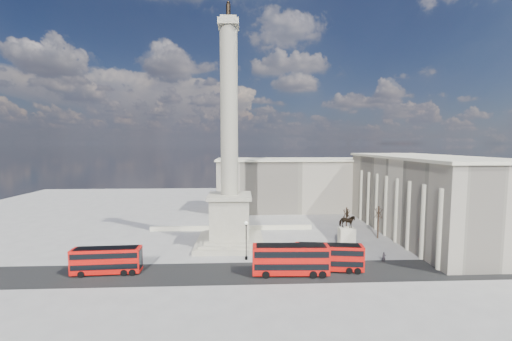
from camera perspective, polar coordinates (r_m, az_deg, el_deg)
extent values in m
plane|color=#9C9A94|center=(64.18, -4.92, -14.61)|extent=(180.00, 180.00, 0.00)
cube|color=black|center=(54.85, 0.13, -18.07)|extent=(120.00, 9.00, 0.01)
cube|color=#AEA991|center=(68.75, -4.75, -12.82)|extent=(14.00, 14.00, 1.00)
cube|color=#AEA991|center=(68.53, -4.75, -12.23)|extent=(12.00, 12.00, 0.50)
cube|color=#AEA991|center=(68.38, -4.76, -11.83)|extent=(10.00, 10.00, 0.50)
cube|color=#AEA991|center=(67.28, -4.78, -8.36)|extent=(8.00, 8.00, 8.00)
cube|color=#AEA991|center=(66.41, -4.81, -4.66)|extent=(9.00, 9.00, 0.80)
cylinder|color=#9F9A84|center=(65.80, -4.92, 10.45)|extent=(3.60, 3.60, 34.00)
cube|color=#AEA991|center=(69.75, -5.04, 25.00)|extent=(4.20, 4.20, 1.20)
cube|color=#AEA991|center=(70.06, -5.04, 25.69)|extent=(3.20, 3.20, 0.60)
cylinder|color=black|center=(70.65, -5.05, 26.90)|extent=(0.90, 0.90, 2.60)
sphere|color=black|center=(71.26, -5.06, 28.10)|extent=(0.70, 0.70, 0.70)
cube|color=beige|center=(79.28, -4.44, -10.37)|extent=(40.00, 0.60, 1.10)
cube|color=beige|center=(83.14, 28.21, -4.27)|extent=(18.00, 45.00, 18.00)
cube|color=beige|center=(82.26, 28.47, 2.14)|extent=(19.00, 46.00, 0.60)
cube|color=beige|center=(102.81, 7.20, -2.63)|extent=(50.00, 16.00, 16.00)
cube|color=beige|center=(102.06, 7.25, 1.99)|extent=(51.00, 17.00, 0.60)
cube|color=red|center=(58.88, -25.51, -14.48)|extent=(11.00, 3.00, 4.01)
cube|color=black|center=(59.12, -25.48, -15.13)|extent=(10.57, 3.04, 0.89)
cube|color=black|center=(58.54, -25.55, -13.49)|extent=(10.57, 3.04, 0.89)
cube|color=black|center=(58.25, -25.58, -12.58)|extent=(9.90, 2.70, 0.06)
cylinder|color=black|center=(60.78, -28.75, -15.80)|extent=(1.21, 2.65, 1.09)
cylinder|color=black|center=(58.55, -22.52, -16.36)|extent=(1.21, 2.65, 1.09)
cylinder|color=black|center=(58.19, -21.23, -16.46)|extent=(1.21, 2.65, 1.09)
cube|color=red|center=(53.30, 6.32, -15.72)|extent=(12.47, 3.27, 4.56)
cube|color=black|center=(53.59, 6.31, -16.53)|extent=(11.98, 3.31, 1.01)
cube|color=black|center=(52.88, 6.33, -14.49)|extent=(11.98, 3.31, 1.01)
cube|color=black|center=(52.53, 6.34, -13.36)|extent=(11.22, 2.94, 0.07)
cylinder|color=black|center=(53.75, 1.75, -17.86)|extent=(1.35, 2.98, 1.24)
cylinder|color=black|center=(54.55, 10.09, -17.59)|extent=(1.35, 2.98, 1.24)
cylinder|color=black|center=(54.82, 11.69, -17.49)|extent=(1.35, 2.98, 1.24)
cube|color=red|center=(56.11, 13.14, -15.02)|extent=(11.40, 3.88, 4.11)
cube|color=black|center=(56.37, 13.12, -15.73)|extent=(10.97, 3.89, 0.91)
cube|color=black|center=(55.75, 13.16, -13.97)|extent=(10.97, 3.89, 0.91)
cube|color=black|center=(55.44, 13.18, -12.99)|extent=(10.26, 3.50, 0.06)
cylinder|color=black|center=(56.35, 9.22, -16.89)|extent=(1.43, 2.78, 1.12)
cylinder|color=black|center=(57.31, 16.33, -16.64)|extent=(1.43, 2.78, 1.12)
cylinder|color=black|center=(57.59, 17.69, -16.57)|extent=(1.43, 2.78, 1.12)
cylinder|color=black|center=(60.29, -1.79, -15.62)|extent=(0.48, 0.48, 0.55)
cylinder|color=black|center=(59.30, -1.79, -12.88)|extent=(0.18, 0.18, 6.61)
cylinder|color=black|center=(58.40, -1.80, -9.90)|extent=(0.33, 0.33, 0.33)
sphere|color=silver|center=(58.30, -1.80, -9.53)|extent=(0.62, 0.62, 0.62)
cube|color=beige|center=(68.62, 16.10, -13.26)|extent=(3.91, 2.94, 0.49)
cube|color=beige|center=(68.05, 16.14, -11.74)|extent=(3.13, 2.15, 4.31)
imported|color=black|center=(67.15, 16.21, -8.89)|extent=(3.43, 2.47, 2.64)
cylinder|color=black|center=(66.79, 16.25, -7.54)|extent=(0.49, 0.49, 1.17)
sphere|color=black|center=(66.63, 16.26, -6.91)|extent=(0.35, 0.35, 0.35)
cylinder|color=#332319|center=(65.98, 32.96, -11.71)|extent=(0.28, 0.28, 6.88)
cylinder|color=#332319|center=(75.68, 16.11, -9.03)|extent=(0.32, 0.32, 6.90)
cylinder|color=#332319|center=(77.00, 21.34, -8.76)|extent=(0.32, 0.32, 7.36)
imported|color=#2A2428|center=(63.11, 22.23, -14.41)|extent=(0.76, 0.58, 1.86)
imported|color=#2A2428|center=(59.96, 13.66, -15.39)|extent=(0.85, 0.73, 1.52)
imported|color=#2A2428|center=(61.94, 8.76, -14.44)|extent=(1.18, 1.07, 1.93)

